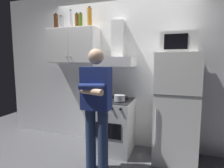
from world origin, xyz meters
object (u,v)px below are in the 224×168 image
Objects in this scene: stove_oven at (114,125)px; bottle_liquor_amber at (90,17)px; cooking_pot at (120,98)px; bottle_canister_steel at (61,23)px; range_hood at (116,54)px; bottle_olive_oil at (81,21)px; person_standing at (96,106)px; bottle_vodka_clear at (71,20)px; upper_cabinet at (73,46)px; bottle_rum_dark at (56,22)px; refrigerator at (176,108)px; microwave at (179,43)px; bottle_beer_brown at (77,21)px.

stove_oven is 2.62× the size of bottle_liquor_amber.
cooking_pot is 1.69m from bottle_canister_steel.
range_hood is 2.96× the size of bottle_olive_oil.
cooking_pot is at bearing 69.70° from person_standing.
person_standing is 1.71m from bottle_vodka_clear.
bottle_liquor_amber is (0.17, -0.00, 0.04)m from bottle_olive_oil.
bottle_rum_dark is (-0.36, 0.04, 0.44)m from upper_cabinet.
bottle_olive_oil is (-1.59, 0.12, 1.37)m from refrigerator.
microwave is 1.50m from bottle_liquor_amber.
refrigerator is 5.52× the size of bottle_rum_dark.
microwave is (0.95, -0.11, 0.14)m from range_hood.
bottle_vodka_clear is at bearing 178.24° from range_hood.
microwave reaches higher than person_standing.
upper_cabinet is 1.35m from person_standing.
bottle_olive_oil is (0.08, -0.00, -0.00)m from bottle_beer_brown.
cooking_pot reaches higher than stove_oven.
range_hood is 1.56× the size of microwave.
person_standing is at bearing -94.72° from stove_oven.
bottle_beer_brown is at bearing -0.64° from upper_cabinet.
range_hood is 2.94× the size of bottle_beer_brown.
bottle_olive_oil is at bearing 129.06° from person_standing.
bottle_olive_oil is 0.52m from bottle_rum_dark.
upper_cabinet reaches higher than refrigerator.
microwave is 1.65m from bottle_olive_oil.
person_standing is 1.73m from bottle_canister_steel.
bottle_liquor_amber is at bearing 120.07° from person_standing.
microwave is at bearing 1.15° from stove_oven.
microwave is at bearing -4.06° from bottle_liquor_amber.
range_hood is (0.80, 0.00, -0.15)m from upper_cabinet.
stove_oven is 3.93× the size of bottle_canister_steel.
bottle_canister_steel reaches higher than person_standing.
upper_cabinet is 2.70× the size of bottle_liquor_amber.
refrigerator reaches higher than stove_oven.
refrigerator is 6.31× the size of bottle_olive_oil.
bottle_canister_steel is 0.37m from bottle_olive_oil.
range_hood is 2.32× the size of bottle_vodka_clear.
bottle_canister_steel is at bearing -161.04° from bottle_vodka_clear.
person_standing is at bearing -50.94° from bottle_olive_oil.
stove_oven is at bearing -14.31° from bottle_liquor_amber.
microwave is at bearing 32.00° from person_standing.
person_standing is at bearing -34.66° from bottle_rum_dark.
cooking_pot is at bearing -14.73° from upper_cabinet.
bottle_canister_steel is 0.67× the size of bottle_liquor_amber.
bottle_beer_brown is (-1.66, 0.12, 1.37)m from refrigerator.
microwave is 0.29× the size of person_standing.
bottle_liquor_amber reaches higher than bottle_rum_dark.
bottle_rum_dark is (-0.15, 0.06, 0.03)m from bottle_canister_steel.
bottle_vodka_clear is 0.31m from bottle_rum_dark.
bottle_vodka_clear is at bearing 18.96° from bottle_canister_steel.
person_standing is at bearing -36.23° from bottle_canister_steel.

